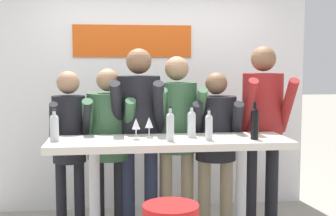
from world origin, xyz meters
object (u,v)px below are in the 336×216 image
Objects in this scene: person_far_left at (69,137)px; wine_glass_0 at (136,125)px; wine_glass_1 at (149,123)px; person_right at (263,119)px; person_left at (108,136)px; person_center_left at (139,123)px; wine_bottle_3 at (54,126)px; wine_bottle_4 at (209,126)px; person_center_right at (216,137)px; person_center at (177,127)px; wine_bottle_1 at (255,122)px; wine_bottle_0 at (170,125)px; wine_bottle_2 at (192,123)px; tasting_table at (169,160)px.

person_far_left is 9.11× the size of wine_glass_0.
person_right is at bearing 20.22° from wine_glass_1.
person_center_left is (0.29, -0.04, 0.12)m from person_left.
wine_bottle_3 reaches higher than wine_glass_0.
wine_glass_0 is 0.14m from wine_glass_1.
person_right is 0.89m from wine_bottle_4.
person_left is 9.23× the size of wine_glass_0.
wine_bottle_3 is at bearing -152.98° from person_center_right.
person_far_left is 9.11× the size of wine_glass_1.
person_center is 0.86m from wine_bottle_1.
person_center_right is 5.62× the size of wine_bottle_0.
wine_glass_1 is (0.70, -0.43, 0.17)m from person_far_left.
wine_bottle_1 is (0.19, -0.58, 0.22)m from person_center_right.
wine_bottle_3 is at bearing -163.59° from person_right.
wine_bottle_4 is at bearing -36.11° from person_far_left.
person_right is 6.50× the size of wine_bottle_0.
person_center_right is at bearing 53.01° from wine_bottle_2.
tasting_table is 0.41m from wine_glass_0.
person_center_right reaches higher than wine_glass_0.
person_center_left is 6.76× the size of wine_bottle_2.
tasting_table is at bearing -59.73° from person_center_left.
wine_glass_1 is (-0.15, 0.20, -0.00)m from wine_bottle_0.
person_left is 0.65m from person_center.
person_left is (-0.51, 0.55, 0.13)m from tasting_table.
wine_bottle_3 is at bearing 176.00° from wine_bottle_1.
tasting_table is 1.09× the size of person_right.
wine_bottle_4 is at bearing -42.46° from person_center_left.
wine_bottle_0 is (0.50, -0.67, 0.18)m from person_left.
wine_glass_1 is at bearing 178.35° from wine_bottle_2.
wine_bottle_0 is (-0.98, -0.61, 0.04)m from person_right.
wine_bottle_1 is at bearing 0.40° from wine_bottle_4.
person_center_left reaches higher than wine_bottle_2.
person_center_left is at bearing -173.84° from person_center_right.
wine_bottle_2 is 1.14m from wine_bottle_3.
person_left is 5.75× the size of wine_bottle_0.
tasting_table is 6.25× the size of wine_bottle_1.
person_left is 0.85m from wine_bottle_0.
wine_bottle_2 is 1.52× the size of wine_glass_1.
person_center_left is (0.64, 0.01, 0.11)m from person_far_left.
wine_bottle_1 is (1.56, -0.61, 0.19)m from person_far_left.
wine_bottle_0 is 0.94m from wine_bottle_3.
person_center_right is 0.94m from wine_glass_0.
person_left is 5.08× the size of wine_bottle_1.
wine_bottle_3 reaches higher than tasting_table.
tasting_table is 0.45m from wine_bottle_4.
person_center_right is (0.73, -0.04, -0.15)m from person_center_left.
wine_bottle_3 is (-0.93, 0.13, -0.01)m from wine_bottle_0.
wine_glass_1 is at bearing -56.18° from person_left.
tasting_table is 7.79× the size of wine_bottle_3.
person_left is at bearing 112.48° from wine_glass_0.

